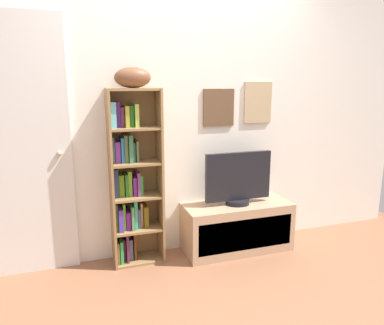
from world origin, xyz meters
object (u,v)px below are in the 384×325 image
(bookshelf, at_px, (131,181))
(football, at_px, (133,78))
(door, at_px, (17,150))
(television, at_px, (238,179))
(tv_stand, at_px, (237,227))

(bookshelf, height_order, football, football)
(bookshelf, xyz_separation_m, football, (0.04, -0.03, 0.86))
(door, bearing_deg, television, -5.56)
(television, bearing_deg, football, 175.21)
(football, distance_m, tv_stand, 1.64)
(tv_stand, bearing_deg, door, 174.40)
(football, relative_size, tv_stand, 0.29)
(television, relative_size, door, 0.30)
(door, bearing_deg, football, -6.34)
(bookshelf, distance_m, door, 0.92)
(bookshelf, xyz_separation_m, television, (0.96, -0.11, -0.04))
(tv_stand, relative_size, television, 1.60)
(football, xyz_separation_m, door, (-0.90, 0.10, -0.55))
(bookshelf, bearing_deg, television, -6.29)
(bookshelf, relative_size, football, 5.12)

